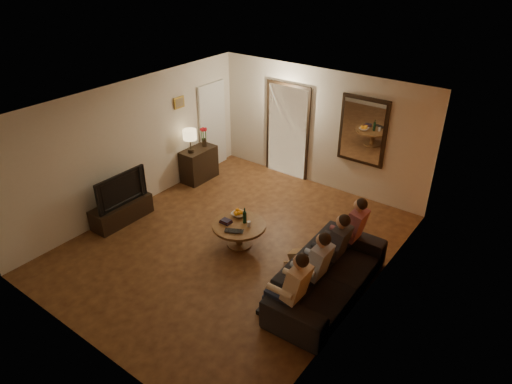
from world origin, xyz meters
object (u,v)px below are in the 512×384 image
Objects in this scene: person_b at (314,270)px; bowl at (239,214)px; sofa at (329,275)px; tv_stand at (122,212)px; person_c at (334,251)px; table_lamp at (190,141)px; person_a at (292,292)px; wine_bottle at (245,215)px; person_d at (351,233)px; laptop at (233,233)px; tv at (118,188)px; dresser at (199,164)px; coffee_table at (239,235)px; dog at (303,257)px.

person_b is 2.12m from bowl.
bowl is at bearing 76.88° from sofa.
tv_stand is 1.02× the size of person_c.
sofa is at bearing -71.57° from person_c.
person_c is (4.18, -1.17, -0.42)m from table_lamp.
person_a is 4.63× the size of bowl.
person_d is at bearing 19.15° from wine_bottle.
person_b reaches higher than tv_stand.
person_b is 1.73m from laptop.
tv_stand is at bearing 175.02° from person_a.
laptop is (-1.71, 0.81, -0.14)m from person_a.
bowl is (2.19, 0.94, -0.25)m from tv.
bowl is 0.84× the size of wine_bottle.
sofa is at bearing 83.66° from person_a.
tv is at bearing -90.00° from table_lamp.
laptop is at bearing -79.79° from tv.
person_d is 3.87× the size of wine_bottle.
table_lamp is 0.48× the size of tv.
laptop is at bearing 173.06° from person_b.
wine_bottle is (-1.86, 0.29, 0.25)m from sofa.
person_c reaches higher than dresser.
table_lamp is at bearing 164.35° from person_c.
wine_bottle is at bearing 161.53° from person_b.
tv is at bearing 163.87° from laptop.
bowl is at bearing 146.69° from person_a.
sofa is 7.87× the size of wine_bottle.
person_a is at bearing -51.63° from laptop.
person_a is at bearing -31.00° from coffee_table.
table_lamp is 0.45× the size of person_c.
sofa is at bearing -82.86° from tv.
sofa is at bearing -83.66° from person_d.
person_c is 1.85m from coffee_table.
wine_bottle is (-1.76, -0.01, 0.01)m from person_c.
person_a reaches higher than dresser.
dresser is at bearing 149.62° from bowl.
person_d is at bearing 3.76° from laptop.
person_d is 3.65× the size of laptop.
person_a reaches higher than dog.
dresser is at bearing 117.81° from laptop.
person_c reaches higher than wine_bottle.
person_c is 2.00m from bowl.
person_d is (0.00, 1.80, 0.00)m from person_a.
laptop is at bearing -60.75° from bowl.
person_a is 3.65× the size of laptop.
person_a reaches higher than coffee_table.
sofa is 0.65m from dog.
person_a is 0.60m from person_b.
dresser is 2.81m from coffee_table.
person_c is at bearing 5.91° from dog.
person_a is 1.28m from dog.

